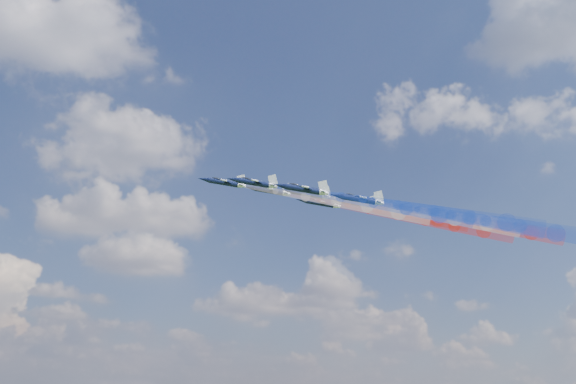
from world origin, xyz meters
name	(u,v)px	position (x,y,z in m)	size (l,w,h in m)	color
jet_lead	(224,183)	(-10.11, -6.13, 143.52)	(9.32, 11.66, 3.11)	black
trail_lead	(336,201)	(12.37, -18.05, 138.32)	(3.89, 41.66, 3.89)	white
jet_inner_left	(254,183)	(-6.23, -16.00, 141.15)	(9.32, 11.66, 3.11)	black
trail_inner_left	(373,203)	(16.25, -27.93, 135.95)	(3.89, 41.66, 3.89)	blue
jet_inner_right	(269,191)	(2.17, -2.67, 143.81)	(9.32, 11.66, 3.11)	black
trail_inner_right	(378,209)	(24.66, -14.60, 138.61)	(3.89, 41.66, 3.89)	red
jet_outer_left	(303,189)	(-0.64, -29.87, 136.57)	(9.32, 11.66, 3.11)	black
trail_outer_left	(434,211)	(21.85, -41.80, 131.37)	(3.89, 41.66, 3.89)	blue
jet_center_third	(308,194)	(7.56, -13.44, 140.79)	(9.32, 11.66, 3.11)	black
trail_center_third	(423,213)	(30.04, -25.37, 135.59)	(3.89, 41.66, 3.89)	white
jet_outer_right	(320,203)	(16.46, -0.44, 142.72)	(9.32, 11.66, 3.11)	black
trail_outer_right	(425,221)	(38.95, -12.36, 137.53)	(3.89, 41.66, 3.89)	red
jet_rear_left	(359,199)	(12.85, -28.09, 136.32)	(9.32, 11.66, 3.11)	black
trail_rear_left	(486,220)	(35.33, -40.02, 131.13)	(3.89, 41.66, 3.89)	blue
jet_rear_right	(356,203)	(20.30, -12.43, 140.14)	(9.32, 11.66, 3.11)	black
trail_rear_right	(469,222)	(42.78, -24.35, 134.95)	(3.89, 41.66, 3.89)	red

